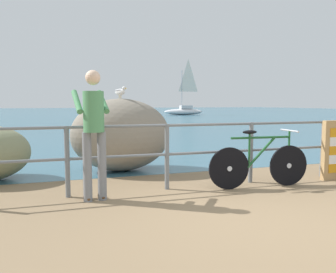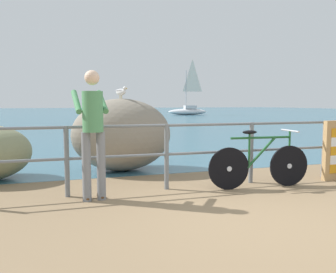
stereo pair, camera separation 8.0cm
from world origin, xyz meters
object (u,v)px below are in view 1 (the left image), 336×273
(person_at_railing, at_px, (94,129))
(sailboat, at_px, (184,109))
(breakwater_boulder_main, at_px, (121,135))
(seagull, at_px, (120,91))
(bicycle, at_px, (260,163))

(person_at_railing, relative_size, sailboat, 0.29)
(breakwater_boulder_main, xyz_separation_m, seagull, (-0.01, -0.05, 0.85))
(breakwater_boulder_main, height_order, seagull, seagull)
(sailboat, bearing_deg, breakwater_boulder_main, 69.37)
(breakwater_boulder_main, distance_m, sailboat, 31.67)
(bicycle, relative_size, breakwater_boulder_main, 0.86)
(seagull, bearing_deg, bicycle, 11.24)
(seagull, xyz_separation_m, sailboat, (12.35, 29.21, -0.86))
(person_at_railing, xyz_separation_m, breakwater_boulder_main, (0.73, 1.98, -0.28))
(bicycle, bearing_deg, person_at_railing, -177.57)
(seagull, bearing_deg, person_at_railing, -51.82)
(breakwater_boulder_main, distance_m, seagull, 0.85)
(bicycle, relative_size, seagull, 5.25)
(breakwater_boulder_main, bearing_deg, sailboat, 67.07)
(bicycle, bearing_deg, sailboat, 75.44)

